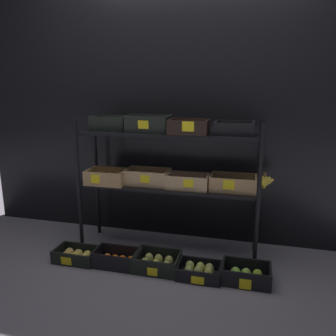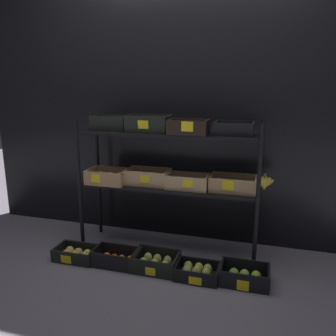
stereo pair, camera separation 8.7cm
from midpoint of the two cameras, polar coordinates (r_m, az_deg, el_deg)
ground_plane at (r=3.09m, az=-0.83°, el=-13.37°), size 10.00×10.00×0.00m
storefront_wall at (r=3.13m, az=0.88°, el=8.90°), size 3.88×0.12×2.29m
display_rack at (r=2.83m, az=-0.81°, el=1.31°), size 1.61×0.38×1.17m
crate_ground_apple_gold at (r=3.00m, az=-15.86°, el=-13.90°), size 0.35×0.22×0.11m
crate_ground_tangerine at (r=2.86m, az=-9.35°, el=-14.91°), size 0.37×0.21×0.13m
crate_ground_pear at (r=2.77m, az=-2.75°, el=-15.57°), size 0.35×0.26×0.13m
crate_ground_right_pear at (r=2.68m, az=4.27°, el=-16.82°), size 0.33×0.24×0.10m
crate_ground_apple_green at (r=2.68m, az=11.99°, el=-17.13°), size 0.35×0.24×0.13m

